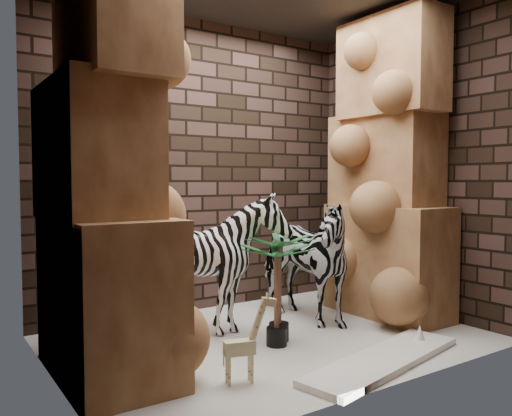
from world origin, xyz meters
TOP-DOWN VIEW (x-y plane):
  - floor at (0.00, 0.00)m, footprint 3.50×3.50m
  - wall_back at (0.00, 1.25)m, footprint 3.50×0.00m
  - wall_front at (0.00, -1.25)m, footprint 3.50×0.00m
  - wall_left at (-1.75, 0.00)m, footprint 0.00×3.00m
  - wall_right at (1.75, 0.00)m, footprint 0.00×3.00m
  - rock_pillar_left at (-1.40, 0.00)m, footprint 0.68×1.30m
  - rock_pillar_right at (1.42, 0.00)m, footprint 0.58×1.25m
  - zebra_right at (0.55, 0.31)m, footprint 0.68×1.19m
  - zebra_left at (-0.35, 0.44)m, footprint 1.06×1.29m
  - giraffe_toy at (-0.73, -0.65)m, footprint 0.33×0.18m
  - palm_front at (0.03, -0.06)m, footprint 0.36×0.36m
  - palm_back at (-0.07, -0.16)m, footprint 0.36×0.36m
  - surfboard at (0.35, -0.93)m, footprint 1.66×0.72m

SIDE VIEW (x-z plane):
  - floor at x=0.00m, z-range 0.00..0.00m
  - surfboard at x=0.35m, z-range 0.00..0.05m
  - giraffe_toy at x=-0.73m, z-range 0.00..0.61m
  - palm_back at x=-0.07m, z-range 0.00..0.84m
  - palm_front at x=0.03m, z-range 0.00..0.90m
  - zebra_left at x=-0.35m, z-range 0.00..1.13m
  - zebra_right at x=0.55m, z-range 0.00..1.37m
  - wall_back at x=0.00m, z-range -0.25..3.25m
  - wall_front at x=0.00m, z-range -0.25..3.25m
  - wall_left at x=-1.75m, z-range 0.00..3.00m
  - wall_right at x=1.75m, z-range 0.00..3.00m
  - rock_pillar_left at x=-1.40m, z-range 0.00..3.00m
  - rock_pillar_right at x=1.42m, z-range 0.00..3.00m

